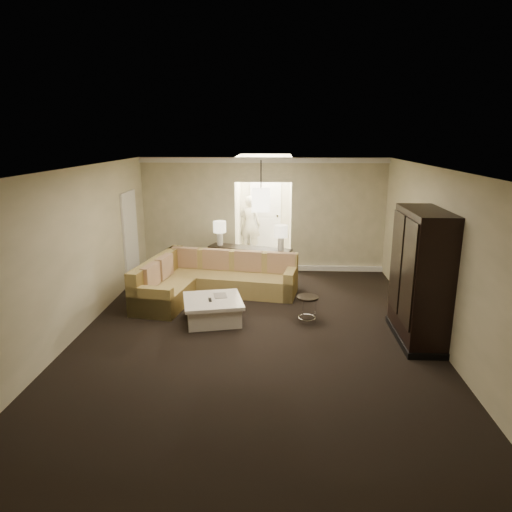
# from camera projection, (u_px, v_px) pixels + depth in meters

# --- Properties ---
(ground) EXTENTS (8.00, 8.00, 0.00)m
(ground) POSITION_uv_depth(u_px,v_px,m) (254.00, 335.00, 7.78)
(ground) COLOR black
(ground) RESTS_ON ground
(wall_back) EXTENTS (6.00, 0.04, 2.80)m
(wall_back) POSITION_uv_depth(u_px,v_px,m) (263.00, 215.00, 11.28)
(wall_back) COLOR beige
(wall_back) RESTS_ON ground
(wall_front) EXTENTS (6.00, 0.04, 2.80)m
(wall_front) POSITION_uv_depth(u_px,v_px,m) (226.00, 387.00, 3.56)
(wall_front) COLOR beige
(wall_front) RESTS_ON ground
(wall_left) EXTENTS (0.04, 8.00, 2.80)m
(wall_left) POSITION_uv_depth(u_px,v_px,m) (74.00, 254.00, 7.57)
(wall_left) COLOR beige
(wall_left) RESTS_ON ground
(wall_right) EXTENTS (0.04, 8.00, 2.80)m
(wall_right) POSITION_uv_depth(u_px,v_px,m) (442.00, 259.00, 7.27)
(wall_right) COLOR beige
(wall_right) RESTS_ON ground
(ceiling) EXTENTS (6.00, 8.00, 0.02)m
(ceiling) POSITION_uv_depth(u_px,v_px,m) (254.00, 169.00, 7.06)
(ceiling) COLOR silver
(ceiling) RESTS_ON wall_back
(crown_molding) EXTENTS (6.00, 0.10, 0.12)m
(crown_molding) POSITION_uv_depth(u_px,v_px,m) (263.00, 160.00, 10.89)
(crown_molding) COLOR white
(crown_molding) RESTS_ON wall_back
(baseboard) EXTENTS (6.00, 0.10, 0.12)m
(baseboard) POSITION_uv_depth(u_px,v_px,m) (263.00, 267.00, 11.58)
(baseboard) COLOR white
(baseboard) RESTS_ON ground
(side_door) EXTENTS (0.05, 0.90, 2.10)m
(side_door) POSITION_uv_depth(u_px,v_px,m) (131.00, 238.00, 10.36)
(side_door) COLOR white
(side_door) RESTS_ON ground
(foyer) EXTENTS (1.44, 2.02, 2.80)m
(foyer) POSITION_uv_depth(u_px,v_px,m) (265.00, 210.00, 12.60)
(foyer) COLOR silver
(foyer) RESTS_ON ground
(sectional_sofa) EXTENTS (3.24, 2.45, 0.88)m
(sectional_sofa) POSITION_uv_depth(u_px,v_px,m) (208.00, 280.00, 9.62)
(sectional_sofa) COLOR brown
(sectional_sofa) RESTS_ON ground
(coffee_table) EXTENTS (1.25, 1.25, 0.44)m
(coffee_table) POSITION_uv_depth(u_px,v_px,m) (213.00, 309.00, 8.36)
(coffee_table) COLOR white
(coffee_table) RESTS_ON ground
(console_table) EXTENTS (2.01, 0.99, 0.76)m
(console_table) POSITION_uv_depth(u_px,v_px,m) (250.00, 260.00, 10.77)
(console_table) COLOR black
(console_table) RESTS_ON ground
(armoire) EXTENTS (0.65, 1.52, 2.18)m
(armoire) POSITION_uv_depth(u_px,v_px,m) (420.00, 279.00, 7.38)
(armoire) COLOR black
(armoire) RESTS_ON ground
(drink_table) EXTENTS (0.40, 0.40, 0.50)m
(drink_table) POSITION_uv_depth(u_px,v_px,m) (307.00, 304.00, 8.24)
(drink_table) COLOR black
(drink_table) RESTS_ON ground
(table_lamp_left) EXTENTS (0.30, 0.30, 0.58)m
(table_lamp_left) POSITION_uv_depth(u_px,v_px,m) (220.00, 229.00, 10.83)
(table_lamp_left) COLOR white
(table_lamp_left) RESTS_ON console_table
(table_lamp_right) EXTENTS (0.30, 0.30, 0.58)m
(table_lamp_right) POSITION_uv_depth(u_px,v_px,m) (281.00, 234.00, 10.34)
(table_lamp_right) COLOR white
(table_lamp_right) RESTS_ON console_table
(pendant_light) EXTENTS (0.38, 0.38, 1.09)m
(pendant_light) POSITION_uv_depth(u_px,v_px,m) (261.00, 200.00, 9.89)
(pendant_light) COLOR black
(pendant_light) RESTS_ON ceiling
(person) EXTENTS (0.77, 0.61, 1.86)m
(person) POSITION_uv_depth(u_px,v_px,m) (250.00, 222.00, 12.97)
(person) COLOR beige
(person) RESTS_ON ground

